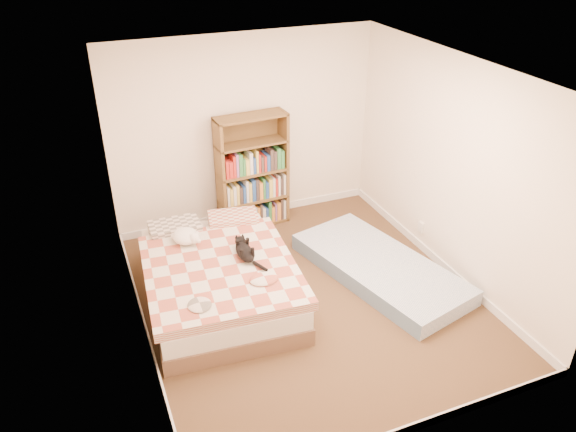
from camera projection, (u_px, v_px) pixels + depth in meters
name	position (u px, v px, depth m)	size (l,w,h in m)	color
room	(308.00, 202.00, 5.64)	(3.51, 4.01, 2.51)	#4F3A21
bed	(218.00, 276.00, 6.13)	(1.68, 2.22, 0.56)	brown
bookshelf	(252.00, 185.00, 7.40)	(0.94, 0.37, 1.54)	brown
floor_mattress	(380.00, 268.00, 6.55)	(0.97, 2.15, 0.19)	#6788AB
black_cat	(244.00, 250.00, 6.00)	(0.23, 0.64, 0.15)	black
white_dog	(187.00, 236.00, 6.24)	(0.33, 0.36, 0.15)	white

